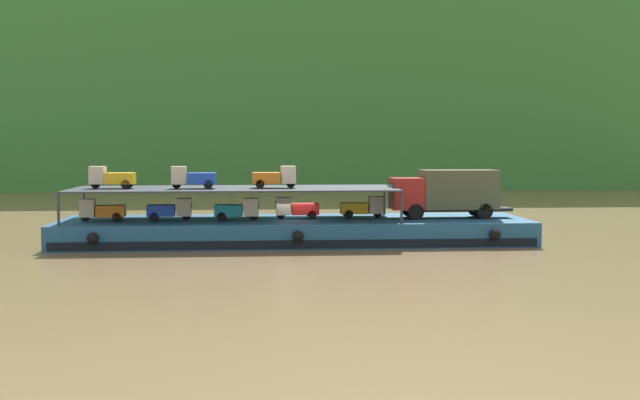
% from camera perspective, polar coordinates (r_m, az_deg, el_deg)
% --- Properties ---
extents(ground_plane, '(400.00, 400.00, 0.00)m').
position_cam_1_polar(ground_plane, '(48.66, -1.88, -3.18)').
color(ground_plane, brown).
extents(hillside_far_bank, '(112.96, 28.36, 36.71)m').
position_cam_1_polar(hillside_far_bank, '(115.25, -3.37, 11.37)').
color(hillside_far_bank, '#387533').
rests_on(hillside_far_bank, ground).
extents(cargo_barge, '(29.50, 7.95, 1.50)m').
position_cam_1_polar(cargo_barge, '(48.55, -1.88, -2.31)').
color(cargo_barge, navy).
rests_on(cargo_barge, ground).
extents(covered_lorry, '(7.88, 2.37, 3.10)m').
position_cam_1_polar(covered_lorry, '(49.65, 9.45, 0.61)').
color(covered_lorry, maroon).
rests_on(covered_lorry, cargo_barge).
extents(cargo_rack, '(20.30, 6.61, 2.00)m').
position_cam_1_polar(cargo_rack, '(48.33, -6.40, 0.83)').
color(cargo_rack, '#2D333D').
rests_on(cargo_rack, cargo_barge).
extents(mini_truck_lower_stern, '(2.78, 1.28, 1.38)m').
position_cam_1_polar(mini_truck_lower_stern, '(48.88, -16.02, -0.73)').
color(mini_truck_lower_stern, orange).
rests_on(mini_truck_lower_stern, cargo_barge).
extents(mini_truck_lower_aft, '(2.79, 1.29, 1.38)m').
position_cam_1_polar(mini_truck_lower_aft, '(48.34, -11.13, -0.70)').
color(mini_truck_lower_aft, '#1E47B7').
rests_on(mini_truck_lower_aft, cargo_barge).
extents(mini_truck_lower_mid, '(2.77, 1.26, 1.38)m').
position_cam_1_polar(mini_truck_lower_mid, '(47.83, -6.18, -0.69)').
color(mini_truck_lower_mid, teal).
rests_on(mini_truck_lower_mid, cargo_barge).
extents(mini_truck_lower_fore, '(2.77, 1.25, 1.38)m').
position_cam_1_polar(mini_truck_lower_fore, '(48.51, -1.79, -0.60)').
color(mini_truck_lower_fore, red).
rests_on(mini_truck_lower_fore, cargo_barge).
extents(mini_truck_lower_bow, '(2.75, 1.22, 1.38)m').
position_cam_1_polar(mini_truck_lower_bow, '(49.29, 3.20, -0.53)').
color(mini_truck_lower_bow, gold).
rests_on(mini_truck_lower_bow, cargo_barge).
extents(mini_truck_upper_stern, '(2.77, 1.24, 1.38)m').
position_cam_1_polar(mini_truck_upper_stern, '(49.02, -15.34, 1.64)').
color(mini_truck_upper_stern, gold).
rests_on(mini_truck_upper_stern, cargo_rack).
extents(mini_truck_upper_mid, '(2.78, 1.27, 1.38)m').
position_cam_1_polar(mini_truck_upper_mid, '(47.85, -9.50, 1.67)').
color(mini_truck_upper_mid, '#1E47B7').
rests_on(mini_truck_upper_mid, cargo_rack).
extents(mini_truck_upper_fore, '(2.78, 1.27, 1.38)m').
position_cam_1_polar(mini_truck_upper_fore, '(47.96, -3.39, 1.73)').
color(mini_truck_upper_fore, orange).
rests_on(mini_truck_upper_fore, cargo_rack).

